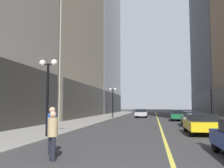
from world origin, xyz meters
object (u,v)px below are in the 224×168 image
at_px(street_lamp_left_near, 48,80).
at_px(pedestrian_in_blue_hoodie, 52,127).
at_px(car_green, 178,115).
at_px(street_lamp_left_far, 113,96).
at_px(car_yellow, 201,123).
at_px(car_grey, 193,118).
at_px(car_silver, 141,113).
at_px(pedestrian_in_tan_trench, 53,132).

bearing_deg(street_lamp_left_near, pedestrian_in_blue_hoodie, -63.83).
bearing_deg(car_green, street_lamp_left_far, 156.38).
bearing_deg(car_green, car_yellow, -90.16).
bearing_deg(street_lamp_left_far, street_lamp_left_near, -90.00).
bearing_deg(car_green, car_grey, -86.65).
height_order(car_silver, pedestrian_in_tan_trench, pedestrian_in_tan_trench).
height_order(car_green, car_silver, same).
distance_m(car_grey, street_lamp_left_far, 15.48).
xyz_separation_m(car_grey, street_lamp_left_near, (-9.34, -10.65, 2.54)).
bearing_deg(street_lamp_left_far, pedestrian_in_blue_hoodie, -85.61).
relative_size(car_yellow, pedestrian_in_blue_hoodie, 2.31).
bearing_deg(car_green, street_lamp_left_near, -115.17).
bearing_deg(street_lamp_left_near, pedestrian_in_tan_trench, -64.17).
relative_size(car_yellow, car_silver, 0.97).
xyz_separation_m(pedestrian_in_tan_trench, street_lamp_left_far, (-2.51, 27.91, 2.31)).
height_order(car_green, pedestrian_in_tan_trench, pedestrian_in_tan_trench).
distance_m(car_yellow, car_silver, 23.77).
distance_m(car_grey, pedestrian_in_tan_trench, 17.25).
distance_m(car_green, street_lamp_left_near, 20.99).
height_order(car_green, pedestrian_in_blue_hoodie, pedestrian_in_blue_hoodie).
relative_size(car_grey, pedestrian_in_tan_trench, 2.67).
distance_m(pedestrian_in_blue_hoodie, street_lamp_left_far, 27.11).
distance_m(car_silver, pedestrian_in_blue_hoodie, 31.27).
relative_size(car_green, car_silver, 1.03).
bearing_deg(car_grey, car_green, 93.35).
xyz_separation_m(car_green, street_lamp_left_near, (-8.86, -18.86, 2.54)).
distance_m(car_grey, street_lamp_left_near, 14.39).
distance_m(pedestrian_in_tan_trench, street_lamp_left_far, 28.12).
xyz_separation_m(car_grey, car_silver, (-5.41, 16.35, -0.00)).
height_order(car_green, street_lamp_left_far, street_lamp_left_far).
bearing_deg(car_grey, street_lamp_left_near, -131.26).
bearing_deg(pedestrian_in_blue_hoodie, street_lamp_left_near, 116.17).
bearing_deg(pedestrian_in_tan_trench, car_yellow, 54.70).
bearing_deg(car_silver, street_lamp_left_near, -98.29).
height_order(car_grey, car_silver, same).
xyz_separation_m(car_yellow, pedestrian_in_tan_trench, (-6.31, -8.92, 0.23)).
bearing_deg(car_grey, street_lamp_left_far, 127.72).
bearing_deg(car_silver, street_lamp_left_far, -132.67).
distance_m(car_yellow, car_grey, 6.93).
bearing_deg(street_lamp_left_near, car_green, 64.83).
bearing_deg(car_yellow, pedestrian_in_blue_hoodie, -130.36).
bearing_deg(car_yellow, car_grey, 85.66).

